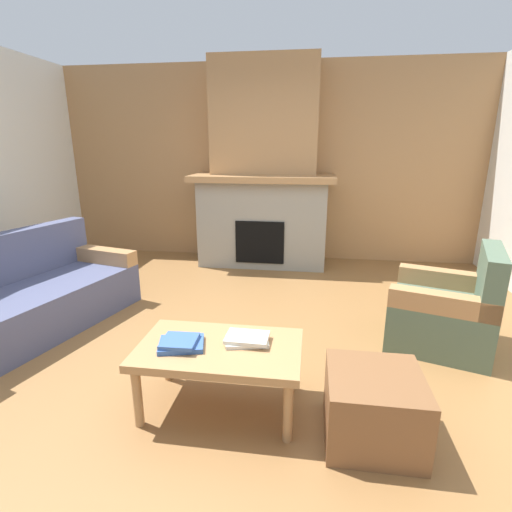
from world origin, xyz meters
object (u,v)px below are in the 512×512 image
(armchair, at_px, (447,311))
(ottoman, at_px, (373,407))
(fireplace, at_px, (264,179))
(couch, at_px, (31,298))
(coffee_table, at_px, (220,354))

(armchair, bearing_deg, ottoman, -122.02)
(fireplace, height_order, couch, fireplace)
(couch, bearing_deg, coffee_table, -23.67)
(fireplace, bearing_deg, armchair, -50.10)
(couch, bearing_deg, fireplace, 52.25)
(fireplace, distance_m, couch, 3.09)
(armchair, bearing_deg, couch, -176.79)
(ottoman, bearing_deg, couch, 160.74)
(couch, height_order, armchair, same)
(coffee_table, bearing_deg, ottoman, -9.07)
(ottoman, bearing_deg, armchair, 57.98)
(coffee_table, relative_size, ottoman, 1.92)
(fireplace, relative_size, ottoman, 5.19)
(couch, relative_size, coffee_table, 1.95)
(fireplace, xyz_separation_m, armchair, (1.79, -2.14, -0.87))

